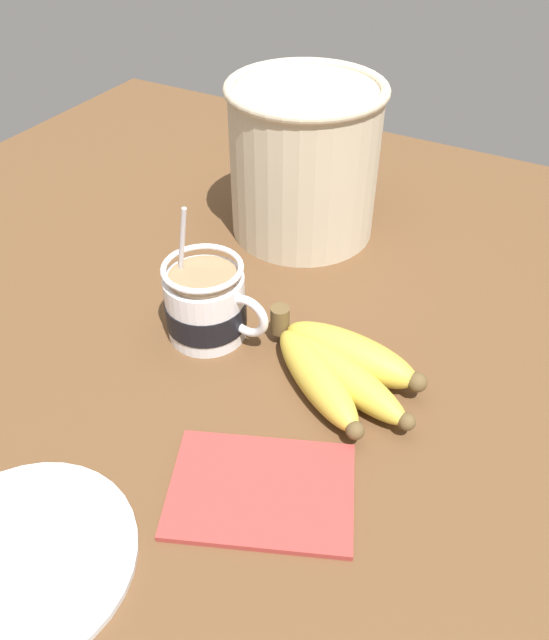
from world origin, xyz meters
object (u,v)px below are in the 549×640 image
object	(u,v)px
coffee_mug	(207,305)
small_plate	(21,560)
banana_bunch	(338,367)
woven_basket	(304,159)

from	to	relation	value
coffee_mug	small_plate	distance (cm)	29.24
coffee_mug	banana_bunch	bearing A→B (deg)	-0.17
coffee_mug	small_plate	xyz separation A→B (cm)	(2.11, -28.95, -3.54)
small_plate	coffee_mug	bearing A→B (deg)	94.17
banana_bunch	woven_basket	xyz separation A→B (cm)	(-15.95, 23.84, 8.01)
woven_basket	small_plate	distance (cm)	53.70
banana_bunch	small_plate	bearing A→B (deg)	-114.34
coffee_mug	woven_basket	bearing A→B (deg)	91.85
coffee_mug	banana_bunch	xyz separation A→B (cm)	(15.18, -0.05, -1.83)
woven_basket	small_plate	xyz separation A→B (cm)	(2.88, -52.74, -9.73)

